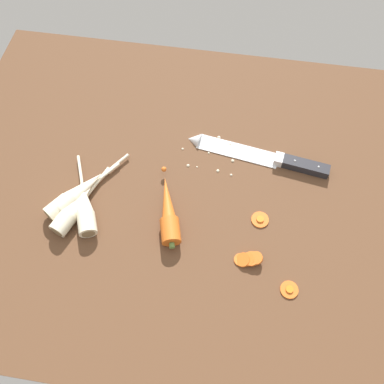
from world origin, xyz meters
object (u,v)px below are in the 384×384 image
(parsnip_back, at_px, (85,206))
(carrot_slice_stack, at_px, (248,259))
(chefs_knife, at_px, (255,154))
(carrot_slice_stray_near, at_px, (260,219))
(carrot_slice_stray_mid, at_px, (289,289))
(parsnip_mid_right, at_px, (74,209))
(parsnip_mid_left, at_px, (76,194))
(whole_carrot, at_px, (168,212))
(parsnip_front, at_px, (79,193))

(parsnip_back, relative_size, carrot_slice_stack, 3.40)
(chefs_knife, bearing_deg, carrot_slice_stray_near, -81.22)
(carrot_slice_stray_mid, bearing_deg, parsnip_mid_right, 168.07)
(parsnip_mid_left, relative_size, carrot_slice_stray_mid, 5.45)
(chefs_knife, height_order, carrot_slice_stray_mid, chefs_knife)
(whole_carrot, relative_size, carrot_slice_stray_near, 4.99)
(parsnip_mid_left, bearing_deg, parsnip_back, -43.05)
(chefs_knife, height_order, parsnip_mid_left, parsnip_mid_left)
(parsnip_mid_right, bearing_deg, whole_carrot, 6.93)
(whole_carrot, bearing_deg, carrot_slice_stray_mid, -24.89)
(parsnip_mid_right, distance_m, carrot_slice_stray_mid, 0.49)
(parsnip_front, bearing_deg, whole_carrot, -4.10)
(parsnip_front, distance_m, carrot_slice_stray_near, 0.41)
(parsnip_mid_right, relative_size, carrot_slice_stack, 3.14)
(parsnip_back, bearing_deg, carrot_slice_stray_near, 5.23)
(parsnip_front, relative_size, parsnip_mid_left, 0.75)
(parsnip_mid_left, bearing_deg, chefs_knife, 24.64)
(parsnip_back, bearing_deg, parsnip_mid_left, 136.95)
(chefs_knife, bearing_deg, parsnip_mid_right, -150.60)
(parsnip_back, bearing_deg, parsnip_mid_right, -152.21)
(chefs_knife, height_order, whole_carrot, whole_carrot)
(parsnip_mid_left, xyz_separation_m, carrot_slice_stray_mid, (0.49, -0.14, -0.02))
(whole_carrot, distance_m, carrot_slice_stray_near, 0.20)
(chefs_knife, xyz_separation_m, parsnip_mid_left, (-0.39, -0.18, 0.01))
(parsnip_mid_right, xyz_separation_m, carrot_slice_stray_near, (0.41, 0.05, -0.02))
(chefs_knife, relative_size, parsnip_front, 2.28)
(parsnip_front, height_order, carrot_slice_stack, parsnip_front)
(chefs_knife, distance_m, whole_carrot, 0.26)
(parsnip_back, xyz_separation_m, carrot_slice_stray_near, (0.39, 0.04, -0.02))
(whole_carrot, bearing_deg, chefs_knife, 47.29)
(carrot_slice_stack, bearing_deg, carrot_slice_stray_mid, -28.94)
(parsnip_back, distance_m, carrot_slice_stray_mid, 0.47)
(whole_carrot, distance_m, parsnip_front, 0.21)
(carrot_slice_stack, bearing_deg, whole_carrot, 157.21)
(whole_carrot, bearing_deg, parsnip_mid_left, 176.86)
(carrot_slice_stray_near, height_order, carrot_slice_stray_mid, same)
(whole_carrot, distance_m, parsnip_mid_right, 0.21)
(parsnip_mid_left, relative_size, carrot_slice_stray_near, 5.18)
(whole_carrot, bearing_deg, carrot_slice_stack, -22.79)
(whole_carrot, relative_size, parsnip_mid_left, 0.96)
(chefs_knife, relative_size, parsnip_mid_left, 1.71)
(whole_carrot, distance_m, parsnip_mid_left, 0.21)
(parsnip_back, relative_size, carrot_slice_stray_mid, 5.47)
(parsnip_mid_left, xyz_separation_m, parsnip_mid_right, (0.01, -0.04, 0.00))
(parsnip_mid_left, xyz_separation_m, parsnip_back, (0.03, -0.03, 0.00))
(chefs_knife, xyz_separation_m, whole_carrot, (-0.18, -0.19, 0.01))
(parsnip_mid_right, height_order, carrot_slice_stray_mid, parsnip_mid_right)
(parsnip_mid_right, distance_m, parsnip_back, 0.02)
(whole_carrot, relative_size, carrot_slice_stray_mid, 5.25)
(parsnip_mid_left, distance_m, parsnip_back, 0.04)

